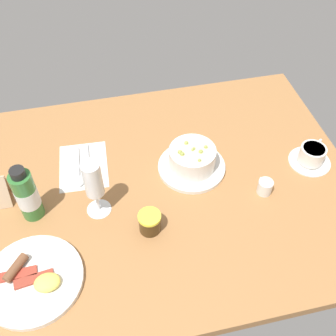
{
  "coord_description": "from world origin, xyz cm",
  "views": [
    {
      "loc": [
        13.73,
        70.42,
        87.85
      ],
      "look_at": [
        -1.98,
        0.68,
        7.56
      ],
      "focal_mm": 43.28,
      "sensor_mm": 36.0,
      "label": 1
    }
  ],
  "objects": [
    {
      "name": "sauce_bottle_green",
      "position": [
        34.55,
        1.99,
        7.84
      ],
      "size": [
        5.69,
        5.69,
        17.28
      ],
      "color": "#337233",
      "rests_on": "ground_plane"
    },
    {
      "name": "creamer_jug",
      "position": [
        -27.27,
        8.45,
        2.19
      ],
      "size": [
        4.02,
        4.84,
        4.84
      ],
      "color": "silver",
      "rests_on": "ground_plane"
    },
    {
      "name": "jam_jar",
      "position": [
        5.62,
        13.5,
        2.95
      ],
      "size": [
        5.8,
        5.8,
        5.83
      ],
      "color": "#3C2810",
      "rests_on": "ground_plane"
    },
    {
      "name": "ground_plane",
      "position": [
        0.0,
        0.0,
        -1.5
      ],
      "size": [
        110.0,
        84.0,
        3.0
      ],
      "primitive_type": "cube",
      "color": "#9E6B3D"
    },
    {
      "name": "coffee_cup",
      "position": [
        -44.66,
        0.88,
        2.66
      ],
      "size": [
        12.18,
        12.18,
        5.81
      ],
      "color": "silver",
      "rests_on": "ground_plane"
    },
    {
      "name": "porridge_bowl",
      "position": [
        -10.09,
        -4.27,
        3.74
      ],
      "size": [
        19.43,
        19.43,
        8.34
      ],
      "color": "silver",
      "rests_on": "ground_plane"
    },
    {
      "name": "cutlery_setting",
      "position": [
        20.54,
        -11.6,
        0.25
      ],
      "size": [
        14.66,
        18.98,
        0.9
      ],
      "color": "silver",
      "rests_on": "ground_plane"
    },
    {
      "name": "breakfast_plate",
      "position": [
        34.7,
        21.75,
        0.93
      ],
      "size": [
        23.31,
        23.31,
        3.7
      ],
      "color": "silver",
      "rests_on": "ground_plane"
    },
    {
      "name": "menu_card",
      "position": [
        42.35,
        -4.69,
        4.47
      ],
      "size": [
        4.52,
        6.88,
        9.08
      ],
      "color": "tan",
      "rests_on": "ground_plane"
    },
    {
      "name": "wine_glass",
      "position": [
        17.69,
        4.49,
        11.37
      ],
      "size": [
        6.48,
        6.48,
        17.66
      ],
      "color": "white",
      "rests_on": "ground_plane"
    }
  ]
}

